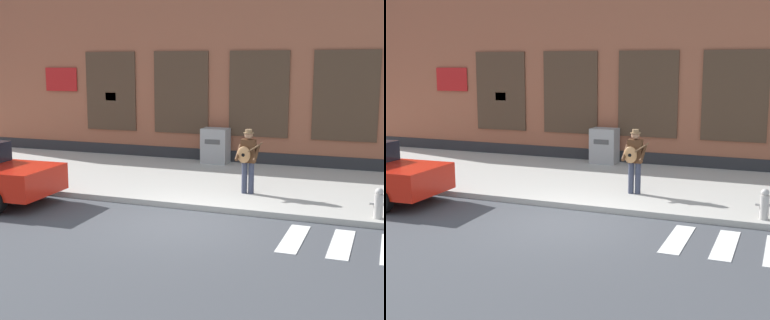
# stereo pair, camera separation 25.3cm
# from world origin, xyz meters

# --- Properties ---
(ground_plane) EXTENTS (160.00, 160.00, 0.00)m
(ground_plane) POSITION_xyz_m (0.00, 0.00, 0.00)
(ground_plane) COLOR #424449
(sidewalk) EXTENTS (28.00, 5.98, 0.15)m
(sidewalk) POSITION_xyz_m (0.00, 4.10, 0.07)
(sidewalk) COLOR #ADAAA3
(sidewalk) RESTS_ON ground
(building_backdrop) EXTENTS (28.00, 4.06, 6.47)m
(building_backdrop) POSITION_xyz_m (-0.00, 9.07, 3.23)
(building_backdrop) COLOR #99563D
(building_backdrop) RESTS_ON ground
(busker) EXTENTS (0.71, 0.52, 1.72)m
(busker) POSITION_xyz_m (0.79, 2.69, 1.12)
(busker) COLOR #33384C
(busker) RESTS_ON sidewalk
(utility_box) EXTENTS (0.90, 0.70, 1.22)m
(utility_box) POSITION_xyz_m (-1.39, 6.63, 0.76)
(utility_box) COLOR #9E9E9E
(utility_box) RESTS_ON sidewalk
(fire_hydrant) EXTENTS (0.38, 0.20, 0.70)m
(fire_hydrant) POSITION_xyz_m (4.14, 1.46, 0.49)
(fire_hydrant) COLOR #B2ADA8
(fire_hydrant) RESTS_ON sidewalk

